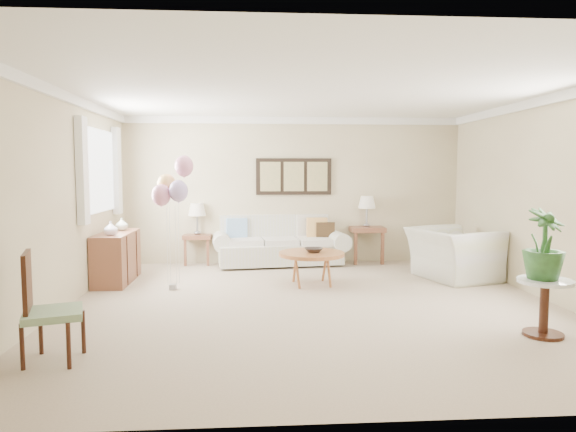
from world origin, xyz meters
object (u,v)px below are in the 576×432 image
object	(u,v)px
sofa	(280,245)
armchair	(453,254)
coffee_table	(312,255)
balloon_cluster	(173,185)
accent_chair	(44,305)

from	to	relation	value
sofa	armchair	distance (m)	2.94
sofa	coffee_table	world-z (taller)	sofa
balloon_cluster	sofa	bearing A→B (deg)	49.01
sofa	armchair	bearing A→B (deg)	-28.77
accent_chair	balloon_cluster	bearing A→B (deg)	75.61
armchair	coffee_table	bearing A→B (deg)	80.73
sofa	accent_chair	bearing A→B (deg)	-116.65
sofa	balloon_cluster	bearing A→B (deg)	-130.99
sofa	balloon_cluster	size ratio (longest dim) A/B	1.30
armchair	balloon_cluster	xyz separation A→B (m)	(-4.15, -0.39, 1.07)
armchair	balloon_cluster	size ratio (longest dim) A/B	0.64
sofa	accent_chair	xyz separation A→B (m)	(-2.27, -4.51, 0.16)
sofa	accent_chair	world-z (taller)	accent_chair
coffee_table	armchair	world-z (taller)	armchair
armchair	accent_chair	distance (m)	5.75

